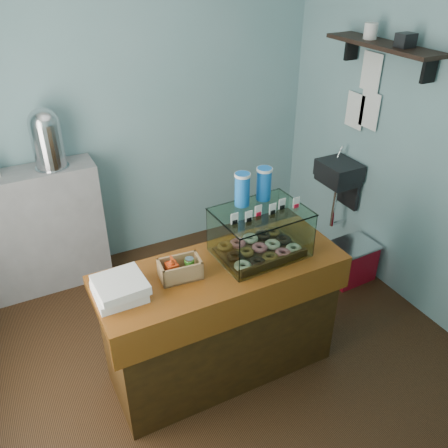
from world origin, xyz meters
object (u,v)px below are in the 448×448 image
coffee_urn (46,137)px  red_cooler (351,261)px  display_case (259,229)px  counter (222,320)px

coffee_urn → red_cooler: coffee_urn is taller
display_case → coffee_urn: bearing=121.7°
counter → display_case: size_ratio=2.73×
counter → red_cooler: size_ratio=3.81×
counter → red_cooler: bearing=15.4°
counter → coffee_urn: (-0.72, 1.56, 0.90)m
coffee_urn → red_cooler: bearing=-27.2°
counter → red_cooler: counter is taller
display_case → counter: bearing=-171.5°
coffee_urn → red_cooler: 2.77m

